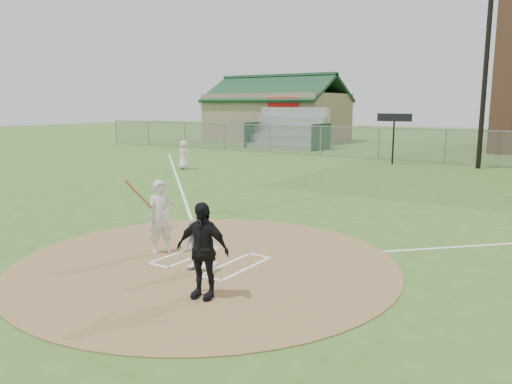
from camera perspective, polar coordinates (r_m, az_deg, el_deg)
The scene contains 14 objects.
ground at distance 11.16m, azimuth -5.71°, elevation -8.09°, with size 140.00×140.00×0.00m, color #386322.
dirt_circle at distance 11.16m, azimuth -5.71°, elevation -8.04°, with size 8.40×8.40×0.02m, color olive.
home_plate at distance 10.92m, azimuth -6.11°, elevation -8.31°, with size 0.50×0.50×0.03m, color silver.
foul_line_third at distance 23.57m, azimuth -8.96°, elevation 1.47°, with size 0.10×24.00×0.01m, color white.
catcher at distance 10.36m, azimuth -7.00°, elevation -6.35°, with size 0.52×0.40×1.07m, color gray.
umpire at distance 8.99m, azimuth -6.15°, elevation -6.62°, with size 1.03×0.43×1.75m, color black.
ondeck_player at distance 27.05m, azimuth -8.26°, elevation 4.21°, with size 0.75×0.49×1.53m, color white.
batters_boxes at distance 11.27m, azimuth -5.23°, elevation -7.78°, with size 2.08×1.88×0.01m.
batter_at_plate at distance 11.79m, azimuth -10.80°, elevation -2.77°, with size 0.88×1.01×1.78m.
outfield_fence at distance 31.05m, azimuth 20.82°, elevation 4.86°, with size 56.08×0.08×2.03m.
bleachers at distance 39.71m, azimuth 3.57°, elevation 7.31°, with size 6.08×3.20×3.20m.
clubhouse at distance 48.06m, azimuth 2.43°, elevation 8.75°, with size 12.20×8.71×6.23m.
light_pole at distance 29.76m, azimuth 24.96°, elevation 15.20°, with size 1.20×0.30×12.22m.
scoreboard_sign at distance 29.89m, azimuth 15.50°, elevation 7.61°, with size 2.00×0.10×2.93m.
Camera 1 is at (6.72, -8.21, 3.46)m, focal length 35.00 mm.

